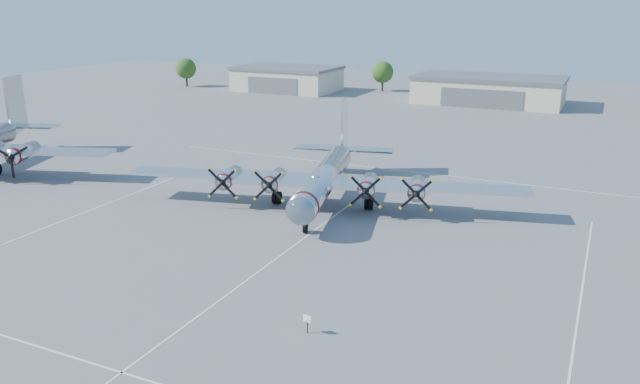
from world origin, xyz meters
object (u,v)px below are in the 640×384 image
at_px(tree_west, 383,72).
at_px(tree_far_west, 186,68).
at_px(main_bomber_b29, 326,201).
at_px(hangar_west, 287,78).
at_px(hangar_center, 489,90).
at_px(info_placard, 307,321).

bearing_deg(tree_west, tree_far_west, -165.07).
relative_size(tree_far_west, main_bomber_b29, 0.17).
bearing_deg(hangar_west, hangar_center, -0.00).
relative_size(tree_far_west, tree_west, 1.00).
relative_size(hangar_west, tree_far_west, 3.40).
height_order(hangar_center, tree_far_west, tree_far_west).
height_order(hangar_center, main_bomber_b29, hangar_center).
distance_m(hangar_west, main_bomber_b29, 83.25).
bearing_deg(hangar_west, main_bomber_b29, -59.40).
xyz_separation_m(hangar_center, main_bomber_b29, (-2.65, -71.62, -2.71)).
height_order(hangar_west, main_bomber_b29, hangar_west).
height_order(main_bomber_b29, info_placard, main_bomber_b29).
bearing_deg(info_placard, tree_west, 121.41).
bearing_deg(hangar_center, tree_west, 162.18).
height_order(hangar_west, info_placard, hangar_west).
relative_size(tree_west, info_placard, 5.59).
bearing_deg(hangar_center, main_bomber_b29, -92.12).
distance_m(main_bomber_b29, info_placard, 26.24).
relative_size(hangar_center, tree_far_west, 4.31).
xyz_separation_m(tree_west, main_bomber_b29, (22.35, -79.66, -4.22)).
distance_m(tree_far_west, tree_west, 46.57).
distance_m(hangar_center, tree_far_west, 70.13).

